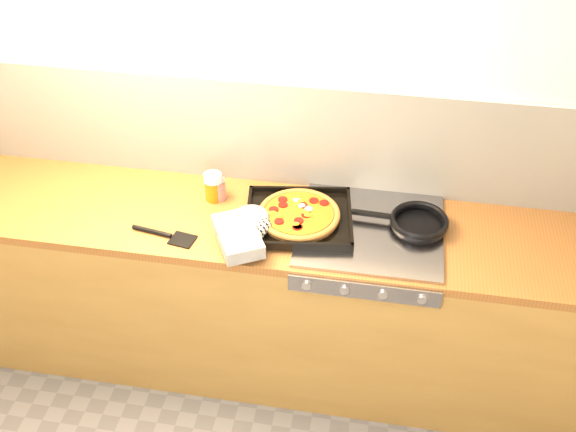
% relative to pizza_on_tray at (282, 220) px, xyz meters
% --- Properties ---
extents(room_shell, '(3.20, 3.20, 3.20)m').
position_rel_pizza_on_tray_xyz_m(room_shell, '(-0.08, 0.33, 0.20)').
color(room_shell, white).
rests_on(room_shell, ground).
extents(counter_run, '(3.20, 0.62, 0.90)m').
position_rel_pizza_on_tray_xyz_m(counter_run, '(-0.08, 0.04, -0.50)').
color(counter_run, olive).
rests_on(counter_run, ground).
extents(stovetop, '(0.60, 0.56, 0.02)m').
position_rel_pizza_on_tray_xyz_m(stovetop, '(0.37, 0.04, -0.04)').
color(stovetop, gray).
rests_on(stovetop, counter_run).
extents(pizza_on_tray, '(0.60, 0.58, 0.08)m').
position_rel_pizza_on_tray_xyz_m(pizza_on_tray, '(0.00, 0.00, 0.00)').
color(pizza_on_tray, black).
rests_on(pizza_on_tray, stovetop).
extents(frying_pan, '(0.42, 0.26, 0.04)m').
position_rel_pizza_on_tray_xyz_m(frying_pan, '(0.56, 0.09, -0.01)').
color(frying_pan, black).
rests_on(frying_pan, stovetop).
extents(tomato_can, '(0.08, 0.08, 0.10)m').
position_rel_pizza_on_tray_xyz_m(tomato_can, '(-0.32, 0.16, 0.00)').
color(tomato_can, '#AA0D18').
rests_on(tomato_can, counter_run).
extents(juice_glass, '(0.09, 0.09, 0.13)m').
position_rel_pizza_on_tray_xyz_m(juice_glass, '(-0.34, 0.15, 0.02)').
color(juice_glass, '#DE610D').
rests_on(juice_glass, counter_run).
extents(wooden_spoon, '(0.30, 0.04, 0.02)m').
position_rel_pizza_on_tray_xyz_m(wooden_spoon, '(0.07, 0.22, -0.04)').
color(wooden_spoon, tan).
rests_on(wooden_spoon, counter_run).
extents(black_spatula, '(0.29, 0.10, 0.02)m').
position_rel_pizza_on_tray_xyz_m(black_spatula, '(-0.47, -0.13, -0.04)').
color(black_spatula, black).
rests_on(black_spatula, counter_run).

